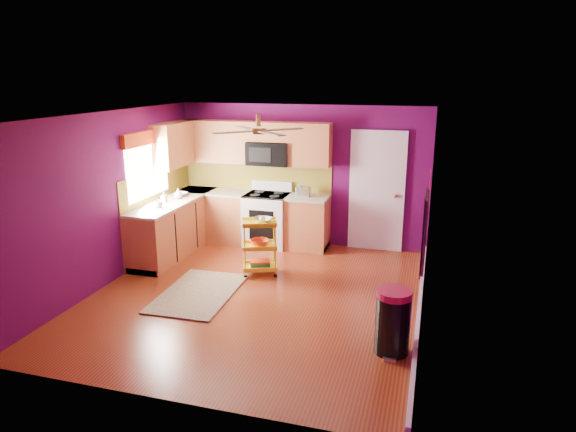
% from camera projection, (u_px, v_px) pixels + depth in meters
% --- Properties ---
extents(ground, '(5.00, 5.00, 0.00)m').
position_uv_depth(ground, '(256.00, 296.00, 7.20)').
color(ground, maroon).
rests_on(ground, ground).
extents(room_envelope, '(4.54, 5.04, 2.52)m').
position_uv_depth(room_envelope, '(256.00, 182.00, 6.76)').
color(room_envelope, '#4E0944').
rests_on(room_envelope, ground).
extents(lower_cabinets, '(2.81, 2.31, 0.94)m').
position_uv_depth(lower_cabinets, '(219.00, 224.00, 9.13)').
color(lower_cabinets, '#9C512A').
rests_on(lower_cabinets, ground).
extents(electric_range, '(0.76, 0.66, 1.13)m').
position_uv_depth(electric_range, '(267.00, 219.00, 9.23)').
color(electric_range, white).
rests_on(electric_range, ground).
extents(upper_cabinetry, '(2.80, 2.30, 1.26)m').
position_uv_depth(upper_cabinetry, '(229.00, 145.00, 9.06)').
color(upper_cabinetry, '#9C512A').
rests_on(upper_cabinetry, ground).
extents(left_window, '(0.08, 1.35, 1.08)m').
position_uv_depth(left_window, '(147.00, 155.00, 8.30)').
color(left_window, white).
rests_on(left_window, ground).
extents(panel_door, '(0.95, 0.11, 2.15)m').
position_uv_depth(panel_door, '(377.00, 193.00, 8.85)').
color(panel_door, white).
rests_on(panel_door, ground).
extents(right_wall_art, '(0.04, 2.74, 1.04)m').
position_uv_depth(right_wall_art, '(427.00, 214.00, 5.91)').
color(right_wall_art, black).
rests_on(right_wall_art, ground).
extents(ceiling_fan, '(1.01, 1.01, 0.26)m').
position_uv_depth(ceiling_fan, '(258.00, 130.00, 6.78)').
color(ceiling_fan, '#BF8C3F').
rests_on(ceiling_fan, ground).
extents(shag_rug, '(1.02, 1.62, 0.02)m').
position_uv_depth(shag_rug, '(199.00, 293.00, 7.26)').
color(shag_rug, '#311F10').
rests_on(shag_rug, ground).
extents(rolling_cart, '(0.62, 0.54, 0.94)m').
position_uv_depth(rolling_cart, '(260.00, 245.00, 7.86)').
color(rolling_cart, yellow).
rests_on(rolling_cart, ground).
extents(trash_can, '(0.46, 0.47, 0.74)m').
position_uv_depth(trash_can, '(393.00, 322.00, 5.65)').
color(trash_can, black).
rests_on(trash_can, ground).
extents(teal_kettle, '(0.18, 0.18, 0.21)m').
position_uv_depth(teal_kettle, '(301.00, 192.00, 8.94)').
color(teal_kettle, teal).
rests_on(teal_kettle, lower_cabinets).
extents(toaster, '(0.22, 0.15, 0.18)m').
position_uv_depth(toaster, '(304.00, 192.00, 8.91)').
color(toaster, beige).
rests_on(toaster, lower_cabinets).
extents(soap_bottle_a, '(0.08, 0.08, 0.17)m').
position_uv_depth(soap_bottle_a, '(164.00, 197.00, 8.53)').
color(soap_bottle_a, '#EA3F72').
rests_on(soap_bottle_a, lower_cabinets).
extents(soap_bottle_b, '(0.13, 0.13, 0.17)m').
position_uv_depth(soap_bottle_b, '(178.00, 194.00, 8.78)').
color(soap_bottle_b, white).
rests_on(soap_bottle_b, lower_cabinets).
extents(counter_dish, '(0.24, 0.24, 0.06)m').
position_uv_depth(counter_dish, '(181.00, 194.00, 9.01)').
color(counter_dish, white).
rests_on(counter_dish, lower_cabinets).
extents(counter_cup, '(0.13, 0.13, 0.11)m').
position_uv_depth(counter_cup, '(158.00, 204.00, 8.19)').
color(counter_cup, white).
rests_on(counter_cup, lower_cabinets).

